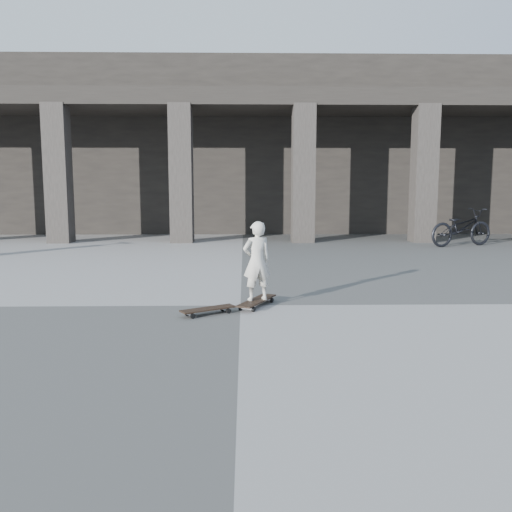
{
  "coord_description": "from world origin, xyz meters",
  "views": [
    {
      "loc": [
        0.06,
        -7.52,
        1.71
      ],
      "look_at": [
        0.23,
        0.44,
        0.65
      ],
      "focal_mm": 38.0,
      "sensor_mm": 36.0,
      "label": 1
    }
  ],
  "objects_px": {
    "skateboard_spare": "(208,310)",
    "child": "(257,261)",
    "bicycle": "(461,227)",
    "longboard": "(257,301)"
  },
  "relations": [
    {
      "from": "skateboard_spare",
      "to": "child",
      "type": "height_order",
      "value": "child"
    },
    {
      "from": "skateboard_spare",
      "to": "child",
      "type": "xyz_separation_m",
      "value": [
        0.65,
        0.48,
        0.58
      ]
    },
    {
      "from": "child",
      "to": "bicycle",
      "type": "xyz_separation_m",
      "value": [
        5.83,
        7.36,
        -0.12
      ]
    },
    {
      "from": "skateboard_spare",
      "to": "child",
      "type": "relative_size",
      "value": 0.67
    },
    {
      "from": "bicycle",
      "to": "longboard",
      "type": "bearing_deg",
      "value": 122.0
    },
    {
      "from": "skateboard_spare",
      "to": "bicycle",
      "type": "bearing_deg",
      "value": 19.02
    },
    {
      "from": "skateboard_spare",
      "to": "bicycle",
      "type": "relative_size",
      "value": 0.37
    },
    {
      "from": "longboard",
      "to": "bicycle",
      "type": "distance_m",
      "value": 9.4
    },
    {
      "from": "longboard",
      "to": "skateboard_spare",
      "type": "xyz_separation_m",
      "value": [
        -0.65,
        -0.48,
        -0.0
      ]
    },
    {
      "from": "longboard",
      "to": "bicycle",
      "type": "height_order",
      "value": "bicycle"
    }
  ]
}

